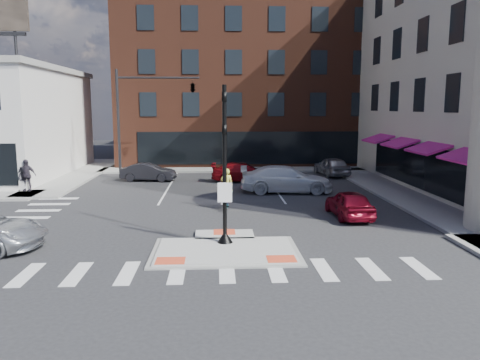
{
  "coord_description": "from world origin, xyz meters",
  "views": [
    {
      "loc": [
        -0.31,
        -17.07,
        5.29
      ],
      "look_at": [
        0.76,
        3.92,
        2.0
      ],
      "focal_mm": 35.0,
      "sensor_mm": 36.0,
      "label": 1
    }
  ],
  "objects": [
    {
      "name": "building_far_right",
      "position": [
        9.0,
        54.0,
        6.0
      ],
      "size": [
        12.0,
        12.0,
        12.0
      ],
      "primitive_type": "cube",
      "color": "brown",
      "rests_on": "ground"
    },
    {
      "name": "bg_car_dark",
      "position": [
        -5.22,
        16.64,
        0.64
      ],
      "size": [
        4.05,
        1.86,
        1.28
      ],
      "primitive_type": "imported",
      "rotation": [
        0.0,
        0.0,
        1.44
      ],
      "color": "#27262B",
      "rests_on": "ground"
    },
    {
      "name": "refuge_island",
      "position": [
        0.0,
        -0.26,
        0.05
      ],
      "size": [
        5.4,
        4.65,
        0.13
      ],
      "color": "gray",
      "rests_on": "ground"
    },
    {
      "name": "mast_arm_signal",
      "position": [
        -3.47,
        18.0,
        6.21
      ],
      "size": [
        6.1,
        2.24,
        8.0
      ],
      "color": "black",
      "rests_on": "ground"
    },
    {
      "name": "red_sedan",
      "position": [
        6.1,
        4.77,
        0.67
      ],
      "size": [
        1.7,
        3.97,
        1.34
      ],
      "primitive_type": "imported",
      "rotation": [
        0.0,
        0.0,
        3.17
      ],
      "color": "maroon",
      "rests_on": "ground"
    },
    {
      "name": "white_pickup",
      "position": [
        4.04,
        11.58,
        0.83
      ],
      "size": [
        5.82,
        2.65,
        1.65
      ],
      "primitive_type": "imported",
      "rotation": [
        0.0,
        0.0,
        1.51
      ],
      "color": "white",
      "rests_on": "ground"
    },
    {
      "name": "bg_car_red",
      "position": [
        1.62,
        16.0,
        0.67
      ],
      "size": [
        4.63,
        1.97,
        1.33
      ],
      "primitive_type": "imported",
      "rotation": [
        0.0,
        0.0,
        1.55
      ],
      "color": "maroon",
      "rests_on": "ground"
    },
    {
      "name": "building_far_left",
      "position": [
        -4.0,
        52.0,
        5.0
      ],
      "size": [
        10.0,
        12.0,
        10.0
      ],
      "primitive_type": "cube",
      "color": "slate",
      "rests_on": "ground"
    },
    {
      "name": "bg_car_silver",
      "position": [
        8.66,
        18.59,
        0.73
      ],
      "size": [
        2.3,
        4.48,
        1.46
      ],
      "primitive_type": "imported",
      "rotation": [
        0.0,
        0.0,
        3.28
      ],
      "color": "#AFB2B7",
      "rests_on": "ground"
    },
    {
      "name": "pedestrian_a",
      "position": [
        -12.16,
        12.0,
        0.92
      ],
      "size": [
        0.79,
        0.64,
        1.54
      ],
      "primitive_type": "imported",
      "rotation": [
        0.0,
        0.0,
        -0.07
      ],
      "color": "black",
      "rests_on": "sidewalk_nw"
    },
    {
      "name": "cyclist",
      "position": [
        0.21,
        6.75,
        0.73
      ],
      "size": [
        0.73,
        1.75,
        2.17
      ],
      "rotation": [
        0.0,
        0.0,
        3.06
      ],
      "color": "#3F3F44",
      "rests_on": "ground"
    },
    {
      "name": "ground",
      "position": [
        0.0,
        0.0,
        0.0
      ],
      "size": [
        120.0,
        120.0,
        0.0
      ],
      "primitive_type": "plane",
      "color": "#28282B",
      "rests_on": "ground"
    },
    {
      "name": "signal_pole",
      "position": [
        0.0,
        0.4,
        2.36
      ],
      "size": [
        0.6,
        0.6,
        5.98
      ],
      "color": "black",
      "rests_on": "refuge_island"
    },
    {
      "name": "building_n",
      "position": [
        3.0,
        31.99,
        7.8
      ],
      "size": [
        24.4,
        18.4,
        15.5
      ],
      "color": "#512719",
      "rests_on": "ground"
    },
    {
      "name": "pedestrian_b",
      "position": [
        -12.0,
        12.0,
        1.14
      ],
      "size": [
        1.16,
        0.48,
        1.98
      ],
      "primitive_type": "imported",
      "rotation": [
        0.0,
        0.0,
        -0.0
      ],
      "color": "#322D37",
      "rests_on": "sidewalk_nw"
    },
    {
      "name": "sidewalk_n",
      "position": [
        3.0,
        22.0,
        0.07
      ],
      "size": [
        26.0,
        3.0,
        0.15
      ],
      "primitive_type": "cube",
      "color": "gray",
      "rests_on": "ground"
    },
    {
      "name": "sidewalk_e",
      "position": [
        10.8,
        10.0,
        0.07
      ],
      "size": [
        3.0,
        24.0,
        0.15
      ],
      "primitive_type": "cube",
      "color": "gray",
      "rests_on": "ground"
    }
  ]
}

